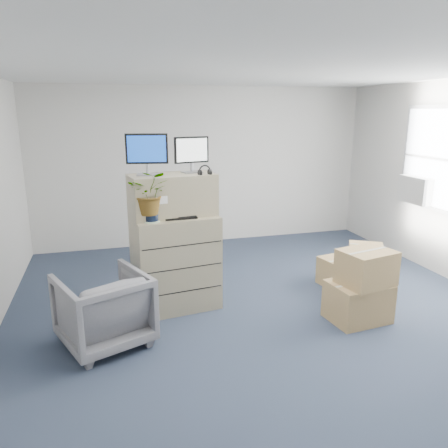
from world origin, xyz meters
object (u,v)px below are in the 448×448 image
Objects in this scene: monitor_left at (147,152)px; monitor_right at (192,153)px; water_bottle at (178,203)px; keyboard at (176,217)px; potted_plant at (150,198)px; filing_cabinet_lower at (176,262)px; office_chair at (103,306)px.

monitor_left reaches higher than monitor_right.
keyboard is at bearing -110.67° from water_bottle.
water_bottle is 0.50× the size of potted_plant.
keyboard is at bearing -19.33° from monitor_left.
filing_cabinet_lower is 1.35× the size of office_chair.
filing_cabinet_lower is 2.42× the size of monitor_left.
monitor_right is at bearing -166.00° from office_chair.
water_bottle is at bearing 32.65° from potted_plant.
keyboard is (-0.25, -0.22, -0.72)m from monitor_right.
filing_cabinet_lower is 1.34m from monitor_right.
office_chair is (-0.87, -0.71, -0.15)m from filing_cabinet_lower.
monitor_left reaches higher than keyboard.
monitor_right is 0.71× the size of potted_plant.
filing_cabinet_lower is at bearing -163.24° from office_chair.
filing_cabinet_lower is 0.60m from keyboard.
water_bottle is at bearing 25.08° from filing_cabinet_lower.
monitor_left is 0.55m from potted_plant.
water_bottle is 1.48m from office_chair.
filing_cabinet_lower is 0.92m from potted_plant.
monitor_right is at bearing 16.38° from monitor_left.
monitor_left is 0.70m from water_bottle.
monitor_right is at bearing 22.10° from water_bottle.
potted_plant is (-0.30, -0.19, 0.85)m from filing_cabinet_lower.
office_chair is at bearing -147.99° from keyboard.
potted_plant is (-0.35, -0.22, 0.12)m from water_bottle.
potted_plant is at bearing -147.35° from water_bottle.
filing_cabinet_lower is 0.73m from water_bottle.
keyboard reaches higher than filing_cabinet_lower.
potted_plant is 1.26m from office_chair.
monitor_left is 1.12× the size of monitor_right.
office_chair is (-0.58, -0.52, -1.00)m from potted_plant.
office_chair is at bearing -148.84° from filing_cabinet_lower.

